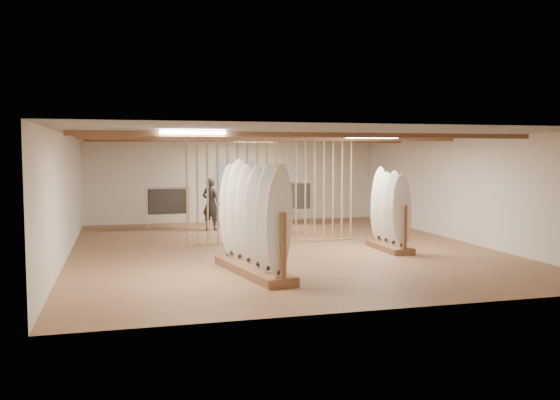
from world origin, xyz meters
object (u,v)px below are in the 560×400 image
object	(u,v)px
rack_right	(390,223)
clothing_rack_b	(290,196)
rack_left	(253,236)
clothing_rack_a	(167,201)
shopper_a	(211,200)
shopper_b	(273,200)

from	to	relation	value
rack_right	clothing_rack_b	world-z (taller)	rack_right
rack_right	clothing_rack_b	bearing A→B (deg)	99.70
rack_left	clothing_rack_a	xyz separation A→B (m)	(-1.08, 7.25, 0.11)
rack_right	shopper_a	world-z (taller)	rack_right
shopper_b	rack_right	bearing A→B (deg)	-34.35
rack_right	shopper_b	size ratio (longest dim) A/B	1.01
shopper_b	shopper_a	bearing A→B (deg)	-177.05
clothing_rack_a	shopper_a	distance (m)	1.35
rack_right	clothing_rack_b	size ratio (longest dim) A/B	1.34
rack_left	clothing_rack_a	world-z (taller)	rack_left
clothing_rack_b	rack_left	bearing A→B (deg)	-99.11
rack_left	shopper_a	distance (m)	6.79
rack_right	shopper_a	bearing A→B (deg)	126.91
shopper_a	rack_right	bearing A→B (deg)	167.52
shopper_a	shopper_b	distance (m)	1.94
rack_right	clothing_rack_a	size ratio (longest dim) A/B	1.45
rack_left	clothing_rack_b	world-z (taller)	rack_left
clothing_rack_a	clothing_rack_b	size ratio (longest dim) A/B	0.92
rack_right	rack_left	bearing A→B (deg)	-153.24
clothing_rack_b	shopper_b	size ratio (longest dim) A/B	0.75
clothing_rack_a	shopper_a	xyz separation A→B (m)	(1.27, -0.46, 0.04)
clothing_rack_b	shopper_b	bearing A→B (deg)	-110.81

